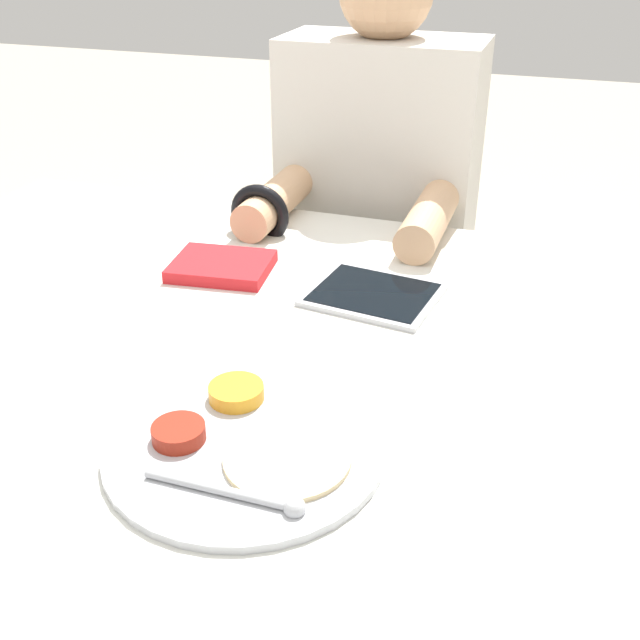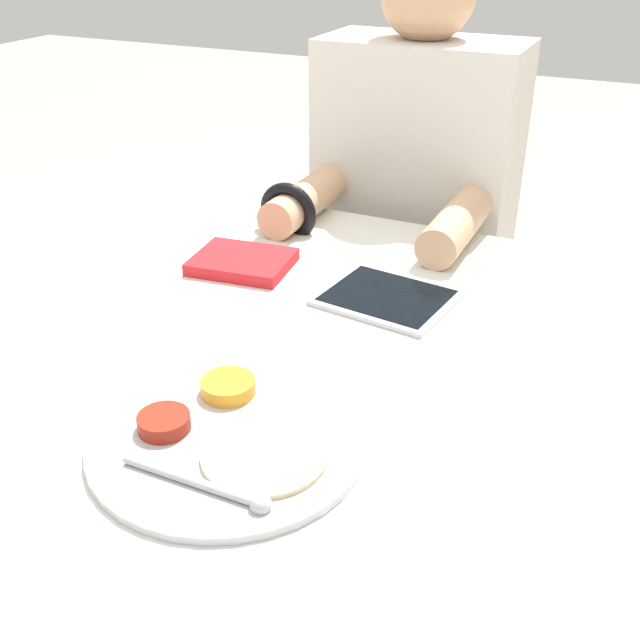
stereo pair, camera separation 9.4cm
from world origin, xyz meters
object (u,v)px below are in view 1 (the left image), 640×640
object	(u,v)px
thali_tray	(246,442)
tablet_device	(373,294)
red_notebook	(222,267)
person_diner	(374,273)

from	to	relation	value
thali_tray	tablet_device	distance (m)	0.39
thali_tray	red_notebook	distance (m)	0.45
red_notebook	tablet_device	xyz separation A→B (m)	(0.25, -0.01, -0.00)
thali_tray	person_diner	world-z (taller)	person_diner
tablet_device	person_diner	distance (m)	0.51
thali_tray	red_notebook	size ratio (longest dim) A/B	1.84
thali_tray	tablet_device	world-z (taller)	thali_tray
thali_tray	red_notebook	world-z (taller)	thali_tray
thali_tray	person_diner	xyz separation A→B (m)	(-0.07, 0.85, -0.19)
red_notebook	person_diner	world-z (taller)	person_diner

